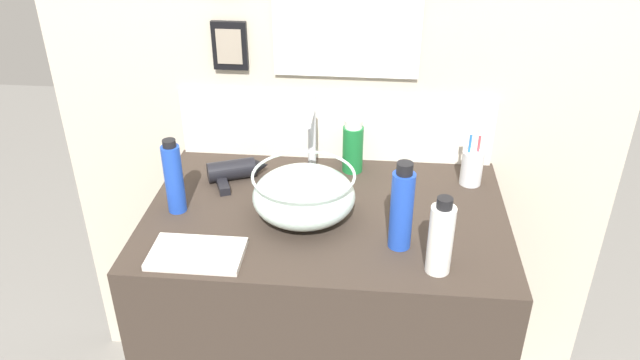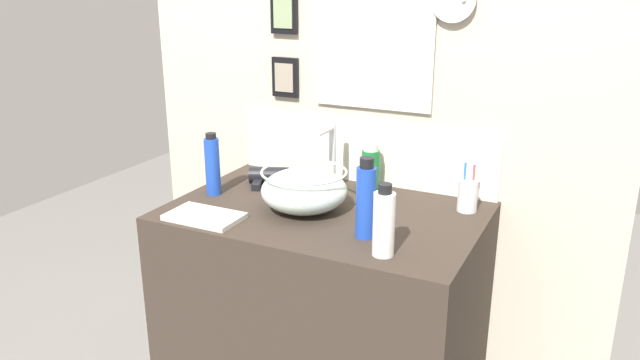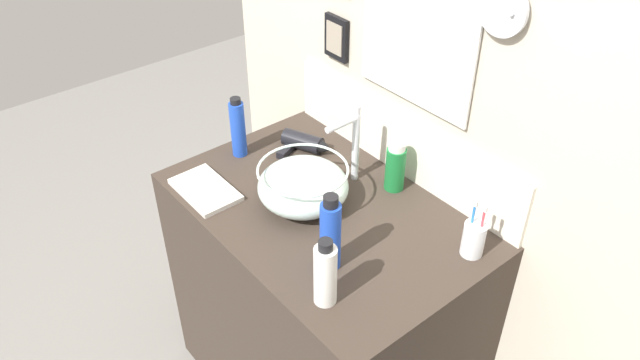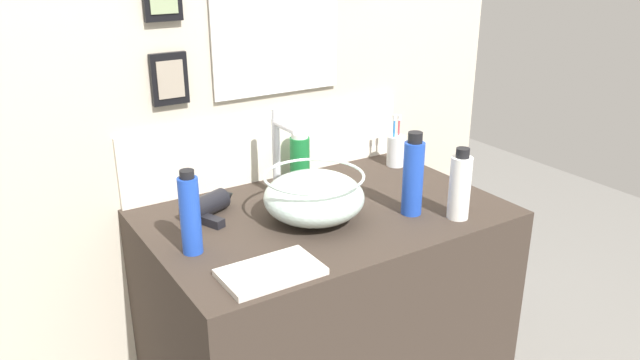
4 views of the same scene
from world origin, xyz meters
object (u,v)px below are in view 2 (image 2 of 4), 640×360
at_px(glass_bowl_sink, 304,190).
at_px(faucet, 331,149).
at_px(toothbrush_cup, 468,195).
at_px(soap_dispenser, 384,223).
at_px(lotion_bottle, 212,165).
at_px(shampoo_bottle, 370,168).
at_px(hair_drier, 272,176).
at_px(hand_towel, 205,217).
at_px(spray_bottle, 366,200).

bearing_deg(glass_bowl_sink, faucet, 90.00).
xyz_separation_m(toothbrush_cup, soap_dispenser, (-0.13, -0.43, 0.04)).
bearing_deg(faucet, soap_dispenser, -48.90).
bearing_deg(faucet, toothbrush_cup, 3.82).
relative_size(lotion_bottle, shampoo_bottle, 1.27).
distance_m(glass_bowl_sink, hair_drier, 0.30).
height_order(glass_bowl_sink, toothbrush_cup, toothbrush_cup).
xyz_separation_m(lotion_bottle, soap_dispenser, (0.70, -0.20, -0.01)).
xyz_separation_m(shampoo_bottle, hand_towel, (-0.36, -0.48, -0.07)).
distance_m(glass_bowl_sink, faucet, 0.22).
bearing_deg(hand_towel, hair_drier, 87.77).
bearing_deg(glass_bowl_sink, shampoo_bottle, 66.78).
distance_m(hair_drier, shampoo_bottle, 0.36).
bearing_deg(glass_bowl_sink, soap_dispenser, -30.07).
xyz_separation_m(hair_drier, shampoo_bottle, (0.35, 0.09, 0.05)).
bearing_deg(faucet, glass_bowl_sink, -90.00).
distance_m(lotion_bottle, shampoo_bottle, 0.55).
bearing_deg(toothbrush_cup, soap_dispenser, -106.26).
distance_m(lotion_bottle, spray_bottle, 0.62).
relative_size(lotion_bottle, hand_towel, 0.94).
xyz_separation_m(glass_bowl_sink, spray_bottle, (0.26, -0.11, 0.04)).
relative_size(lotion_bottle, spray_bottle, 0.91).
xyz_separation_m(faucet, hair_drier, (-0.23, -0.01, -0.13)).
relative_size(glass_bowl_sink, shampoo_bottle, 1.62).
relative_size(faucet, toothbrush_cup, 1.50).
height_order(faucet, toothbrush_cup, faucet).
height_order(faucet, soap_dispenser, faucet).
distance_m(hair_drier, toothbrush_cup, 0.71).
relative_size(shampoo_bottle, hand_towel, 0.74).
distance_m(faucet, shampoo_bottle, 0.16).
bearing_deg(hair_drier, faucet, 2.31).
distance_m(toothbrush_cup, spray_bottle, 0.41).
bearing_deg(spray_bottle, toothbrush_cup, 57.42).
bearing_deg(hair_drier, spray_bottle, -31.36).
height_order(shampoo_bottle, spray_bottle, spray_bottle).
bearing_deg(hand_towel, soap_dispenser, 0.25).
bearing_deg(toothbrush_cup, shampoo_bottle, 172.60).
relative_size(glass_bowl_sink, hair_drier, 1.45).
bearing_deg(faucet, lotion_bottle, -151.04).
xyz_separation_m(spray_bottle, hand_towel, (-0.50, -0.10, -0.11)).
height_order(hair_drier, spray_bottle, spray_bottle).
height_order(hair_drier, toothbrush_cup, toothbrush_cup).
distance_m(toothbrush_cup, soap_dispenser, 0.45).
relative_size(shampoo_bottle, soap_dispenser, 0.84).
bearing_deg(shampoo_bottle, lotion_bottle, -149.90).
xyz_separation_m(glass_bowl_sink, lotion_bottle, (-0.36, 0.00, 0.03)).
height_order(shampoo_bottle, hand_towel, shampoo_bottle).
height_order(glass_bowl_sink, shampoo_bottle, shampoo_bottle).
bearing_deg(spray_bottle, lotion_bottle, 169.85).
xyz_separation_m(soap_dispenser, hand_towel, (-0.59, -0.00, -0.09)).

